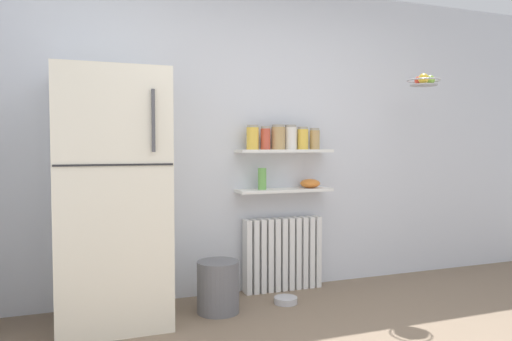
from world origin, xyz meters
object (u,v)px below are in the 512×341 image
at_px(storage_jar_0, 253,137).
at_px(hanging_fruit_basket, 424,81).
at_px(trash_bin, 218,287).
at_px(storage_jar_3, 291,137).
at_px(storage_jar_4, 303,138).
at_px(storage_jar_5, 315,139).
at_px(vase, 262,179).
at_px(shelf_bowl, 310,183).
at_px(storage_jar_2, 278,137).
at_px(radiator, 283,254).
at_px(storage_jar_1, 266,138).
at_px(refrigerator, 111,198).
at_px(pet_food_bowl, 286,300).

height_order(storage_jar_0, hanging_fruit_basket, hanging_fruit_basket).
bearing_deg(trash_bin, storage_jar_3, 23.74).
bearing_deg(storage_jar_4, storage_jar_5, 0.00).
height_order(storage_jar_3, storage_jar_5, storage_jar_3).
xyz_separation_m(storage_jar_3, trash_bin, (-0.74, -0.33, -1.12)).
xyz_separation_m(storage_jar_3, vase, (-0.26, 0.00, -0.35)).
bearing_deg(storage_jar_3, shelf_bowl, 0.00).
bearing_deg(trash_bin, storage_jar_2, 27.50).
bearing_deg(radiator, trash_bin, -152.49).
height_order(storage_jar_2, storage_jar_5, storage_jar_2).
bearing_deg(shelf_bowl, storage_jar_1, 180.00).
bearing_deg(trash_bin, refrigerator, 174.10).
distance_m(radiator, storage_jar_2, 1.00).
bearing_deg(refrigerator, storage_jar_5, 8.20).
bearing_deg(storage_jar_2, storage_jar_4, -0.00).
distance_m(storage_jar_1, storage_jar_2, 0.11).
bearing_deg(storage_jar_1, storage_jar_2, -0.00).
xyz_separation_m(vase, shelf_bowl, (0.45, 0.00, -0.05)).
height_order(storage_jar_5, pet_food_bowl, storage_jar_5).
relative_size(shelf_bowl, trash_bin, 0.45).
distance_m(storage_jar_0, storage_jar_3, 0.34).
xyz_separation_m(storage_jar_4, trash_bin, (-0.85, -0.33, -1.11)).
bearing_deg(pet_food_bowl, trash_bin, -179.25).
relative_size(refrigerator, pet_food_bowl, 9.55).
relative_size(storage_jar_3, storage_jar_5, 1.13).
relative_size(radiator, trash_bin, 1.81).
bearing_deg(shelf_bowl, vase, 180.00).
xyz_separation_m(storage_jar_0, pet_food_bowl, (0.16, -0.32, -1.28)).
bearing_deg(hanging_fruit_basket, storage_jar_2, 162.28).
height_order(storage_jar_1, vase, storage_jar_1).
distance_m(vase, trash_bin, 0.96).
bearing_deg(hanging_fruit_basket, pet_food_bowl, 177.24).
bearing_deg(radiator, storage_jar_5, -5.97).
height_order(storage_jar_2, shelf_bowl, storage_jar_2).
xyz_separation_m(storage_jar_0, hanging_fruit_basket, (1.41, -0.38, 0.48)).
bearing_deg(storage_jar_5, trash_bin, -161.44).
bearing_deg(storage_jar_4, shelf_bowl, 0.00).
distance_m(storage_jar_0, shelf_bowl, 0.66).
height_order(refrigerator, radiator, refrigerator).
height_order(radiator, storage_jar_2, storage_jar_2).
xyz_separation_m(refrigerator, storage_jar_3, (1.49, 0.25, 0.43)).
distance_m(storage_jar_5, hanging_fruit_basket, 1.04).
distance_m(storage_jar_3, storage_jar_4, 0.11).
bearing_deg(hanging_fruit_basket, storage_jar_1, 163.76).
bearing_deg(storage_jar_3, refrigerator, -170.56).
height_order(storage_jar_0, storage_jar_5, storage_jar_0).
bearing_deg(storage_jar_4, storage_jar_3, 180.00).
relative_size(storage_jar_1, hanging_fruit_basket, 0.70).
xyz_separation_m(storage_jar_4, pet_food_bowl, (-0.30, -0.32, -1.28)).
height_order(storage_jar_3, vase, storage_jar_3).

